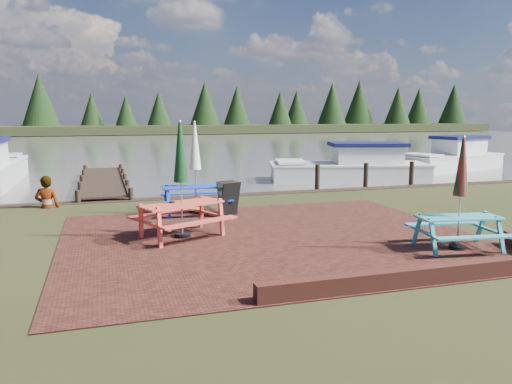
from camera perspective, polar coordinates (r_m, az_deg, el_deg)
The scene contains 13 objects.
ground at distance 10.20m, azimuth 3.69°, elevation -6.64°, with size 120.00×120.00×0.00m, color black.
paving at distance 11.11m, azimuth 1.85°, elevation -5.28°, with size 9.00×7.50×0.02m, color #341510.
brick_wall at distance 9.19m, azimuth 22.05°, elevation -8.07°, with size 6.21×1.79×0.30m.
water at distance 46.39m, azimuth -12.87°, elevation 5.32°, with size 120.00×60.00×0.02m, color #403F37.
far_treeline at distance 75.26m, azimuth -14.70°, elevation 9.05°, with size 120.00×10.00×8.10m.
picnic_table_teal at distance 10.82m, azimuth 22.21°, elevation -2.04°, with size 1.84×1.69×2.28m.
picnic_table_red at distance 11.13m, azimuth -8.51°, elevation -0.66°, with size 2.36×2.26×2.57m.
picnic_table_blue at distance 13.82m, azimuth -6.92°, elevation 1.16°, with size 1.87×1.68×2.52m.
chalkboard at distance 13.43m, azimuth -3.14°, elevation -0.74°, with size 0.62×0.76×0.93m.
jetty at distance 20.62m, azimuth -17.00°, elevation 1.23°, with size 1.76×9.08×1.00m.
boat_near at distance 22.31m, azimuth 10.90°, elevation 2.64°, with size 7.22×4.09×1.85m.
boat_far at distance 28.09m, azimuth 21.48°, elevation 3.51°, with size 6.65×3.91×1.96m.
person at distance 15.74m, azimuth -22.94°, elevation 1.69°, with size 0.69×0.45×1.89m, color gray.
Camera 1 is at (-3.52, -9.17, 2.73)m, focal length 35.00 mm.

